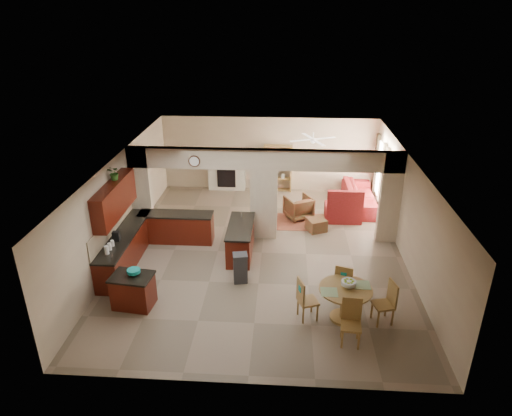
# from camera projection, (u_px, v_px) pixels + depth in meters

# --- Properties ---
(floor) EXTENTS (10.00, 10.00, 0.00)m
(floor) POSITION_uv_depth(u_px,v_px,m) (262.00, 253.00, 13.20)
(floor) COLOR #7A6854
(floor) RESTS_ON ground
(ceiling) EXTENTS (10.00, 10.00, 0.00)m
(ceiling) POSITION_uv_depth(u_px,v_px,m) (262.00, 160.00, 12.05)
(ceiling) COLOR white
(ceiling) RESTS_ON wall_back
(wall_back) EXTENTS (8.00, 0.00, 8.00)m
(wall_back) POSITION_uv_depth(u_px,v_px,m) (269.00, 154.00, 17.17)
(wall_back) COLOR #BFAE8C
(wall_back) RESTS_ON floor
(wall_front) EXTENTS (8.00, 0.00, 8.00)m
(wall_front) POSITION_uv_depth(u_px,v_px,m) (247.00, 324.00, 8.07)
(wall_front) COLOR #BFAE8C
(wall_front) RESTS_ON floor
(wall_left) EXTENTS (0.00, 10.00, 10.00)m
(wall_left) POSITION_uv_depth(u_px,v_px,m) (121.00, 205.00, 12.86)
(wall_left) COLOR #BFAE8C
(wall_left) RESTS_ON floor
(wall_right) EXTENTS (0.00, 10.00, 10.00)m
(wall_right) POSITION_uv_depth(u_px,v_px,m) (409.00, 212.00, 12.39)
(wall_right) COLOR #BFAE8C
(wall_right) RESTS_ON floor
(partition_left_pier) EXTENTS (0.60, 0.25, 2.80)m
(partition_left_pier) POSITION_uv_depth(u_px,v_px,m) (141.00, 192.00, 13.75)
(partition_left_pier) COLOR #BFAE8C
(partition_left_pier) RESTS_ON floor
(partition_center_pier) EXTENTS (0.80, 0.25, 2.20)m
(partition_center_pier) POSITION_uv_depth(u_px,v_px,m) (264.00, 204.00, 13.66)
(partition_center_pier) COLOR #BFAE8C
(partition_center_pier) RESTS_ON floor
(partition_right_pier) EXTENTS (0.60, 0.25, 2.80)m
(partition_right_pier) POSITION_uv_depth(u_px,v_px,m) (390.00, 198.00, 13.32)
(partition_right_pier) COLOR #BFAE8C
(partition_right_pier) RESTS_ON floor
(partition_header) EXTENTS (8.00, 0.25, 0.60)m
(partition_header) POSITION_uv_depth(u_px,v_px,m) (264.00, 159.00, 13.08)
(partition_header) COLOR #BFAE8C
(partition_header) RESTS_ON partition_center_pier
(kitchen_counter) EXTENTS (2.52, 3.29, 1.48)m
(kitchen_counter) POSITION_uv_depth(u_px,v_px,m) (147.00, 239.00, 12.97)
(kitchen_counter) COLOR #3A1406
(kitchen_counter) RESTS_ON floor
(upper_cabinets) EXTENTS (0.35, 2.40, 0.90)m
(upper_cabinets) POSITION_uv_depth(u_px,v_px,m) (115.00, 199.00, 11.91)
(upper_cabinets) COLOR #3A1406
(upper_cabinets) RESTS_ON wall_left
(peninsula) EXTENTS (0.70, 1.85, 0.91)m
(peninsula) POSITION_uv_depth(u_px,v_px,m) (241.00, 240.00, 12.94)
(peninsula) COLOR #3A1406
(peninsula) RESTS_ON floor
(wall_clock) EXTENTS (0.34, 0.03, 0.34)m
(wall_clock) POSITION_uv_depth(u_px,v_px,m) (194.00, 161.00, 13.08)
(wall_clock) COLOR #4B2819
(wall_clock) RESTS_ON partition_header
(rug) EXTENTS (1.60, 1.30, 0.01)m
(rug) POSITION_uv_depth(u_px,v_px,m) (301.00, 222.00, 15.04)
(rug) COLOR brown
(rug) RESTS_ON floor
(fireplace) EXTENTS (1.60, 0.35, 1.20)m
(fireplace) POSITION_uv_depth(u_px,v_px,m) (227.00, 174.00, 17.44)
(fireplace) COLOR beige
(fireplace) RESTS_ON floor
(shelving_unit) EXTENTS (1.00, 0.32, 1.80)m
(shelving_unit) POSITION_uv_depth(u_px,v_px,m) (278.00, 169.00, 17.19)
(shelving_unit) COLOR olive
(shelving_unit) RESTS_ON floor
(window_a) EXTENTS (0.02, 0.90, 1.90)m
(window_a) POSITION_uv_depth(u_px,v_px,m) (390.00, 188.00, 14.57)
(window_a) COLOR white
(window_a) RESTS_ON wall_right
(window_b) EXTENTS (0.02, 0.90, 1.90)m
(window_b) POSITION_uv_depth(u_px,v_px,m) (380.00, 170.00, 16.11)
(window_b) COLOR white
(window_b) RESTS_ON wall_right
(glazed_door) EXTENTS (0.02, 0.70, 2.10)m
(glazed_door) POSITION_uv_depth(u_px,v_px,m) (384.00, 183.00, 15.40)
(glazed_door) COLOR white
(glazed_door) RESTS_ON wall_right
(drape_a_left) EXTENTS (0.10, 0.28, 2.30)m
(drape_a_left) POSITION_uv_depth(u_px,v_px,m) (392.00, 195.00, 14.02)
(drape_a_left) COLOR #421C1A
(drape_a_left) RESTS_ON wall_right
(drape_a_right) EXTENTS (0.10, 0.28, 2.30)m
(drape_a_right) POSITION_uv_depth(u_px,v_px,m) (385.00, 181.00, 15.11)
(drape_a_right) COLOR #421C1A
(drape_a_right) RESTS_ON wall_right
(drape_b_left) EXTENTS (0.10, 0.28, 2.30)m
(drape_b_left) POSITION_uv_depth(u_px,v_px,m) (382.00, 176.00, 15.57)
(drape_b_left) COLOR #421C1A
(drape_b_left) RESTS_ON wall_right
(drape_b_right) EXTENTS (0.10, 0.28, 2.30)m
(drape_b_right) POSITION_uv_depth(u_px,v_px,m) (376.00, 165.00, 16.66)
(drape_b_right) COLOR #421C1A
(drape_b_right) RESTS_ON wall_right
(ceiling_fan) EXTENTS (1.00, 1.00, 0.10)m
(ceiling_fan) POSITION_uv_depth(u_px,v_px,m) (313.00, 139.00, 14.79)
(ceiling_fan) COLOR white
(ceiling_fan) RESTS_ON ceiling
(kitchen_island) EXTENTS (1.02, 0.79, 0.82)m
(kitchen_island) POSITION_uv_depth(u_px,v_px,m) (133.00, 291.00, 10.72)
(kitchen_island) COLOR #3A1406
(kitchen_island) RESTS_ON floor
(teal_bowl) EXTENTS (0.31, 0.31, 0.14)m
(teal_bowl) POSITION_uv_depth(u_px,v_px,m) (134.00, 272.00, 10.57)
(teal_bowl) COLOR teal
(teal_bowl) RESTS_ON kitchen_island
(trash_can) EXTENTS (0.40, 0.35, 0.74)m
(trash_can) POSITION_uv_depth(u_px,v_px,m) (240.00, 269.00, 11.68)
(trash_can) COLOR #2D2C2F
(trash_can) RESTS_ON floor
(dining_table) EXTENTS (1.19, 1.19, 0.81)m
(dining_table) POSITION_uv_depth(u_px,v_px,m) (345.00, 299.00, 10.22)
(dining_table) COLOR olive
(dining_table) RESTS_ON floor
(fruit_bowl) EXTENTS (0.33, 0.33, 0.18)m
(fruit_bowl) POSITION_uv_depth(u_px,v_px,m) (349.00, 284.00, 10.13)
(fruit_bowl) COLOR #85AE25
(fruit_bowl) RESTS_ON dining_table
(sofa) EXTENTS (2.64, 1.05, 0.77)m
(sofa) POSITION_uv_depth(u_px,v_px,m) (360.00, 196.00, 16.06)
(sofa) COLOR maroon
(sofa) RESTS_ON floor
(chaise) EXTENTS (1.16, 0.95, 0.46)m
(chaise) POSITION_uv_depth(u_px,v_px,m) (343.00, 212.00, 15.18)
(chaise) COLOR maroon
(chaise) RESTS_ON floor
(armchair) EXTENTS (1.08, 1.09, 0.74)m
(armchair) POSITION_uv_depth(u_px,v_px,m) (299.00, 207.00, 15.22)
(armchair) COLOR maroon
(armchair) RESTS_ON floor
(ottoman) EXTENTS (0.72, 0.72, 0.39)m
(ottoman) POSITION_uv_depth(u_px,v_px,m) (316.00, 225.00, 14.42)
(ottoman) COLOR maroon
(ottoman) RESTS_ON floor
(plant) EXTENTS (0.43, 0.41, 0.38)m
(plant) POSITION_uv_depth(u_px,v_px,m) (115.00, 173.00, 11.85)
(plant) COLOR #1E4D14
(plant) RESTS_ON upper_cabinets
(chair_north) EXTENTS (0.54, 0.54, 1.02)m
(chair_north) POSITION_uv_depth(u_px,v_px,m) (344.00, 282.00, 10.81)
(chair_north) COLOR olive
(chair_north) RESTS_ON floor
(chair_east) EXTENTS (0.51, 0.51, 1.02)m
(chair_east) POSITION_uv_depth(u_px,v_px,m) (387.00, 301.00, 10.13)
(chair_east) COLOR olive
(chair_east) RESTS_ON floor
(chair_south) EXTENTS (0.45, 0.45, 1.02)m
(chair_south) POSITION_uv_depth(u_px,v_px,m) (351.00, 319.00, 9.53)
(chair_south) COLOR olive
(chair_south) RESTS_ON floor
(chair_west) EXTENTS (0.54, 0.54, 1.02)m
(chair_west) POSITION_uv_depth(u_px,v_px,m) (305.00, 298.00, 10.22)
(chair_west) COLOR olive
(chair_west) RESTS_ON floor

